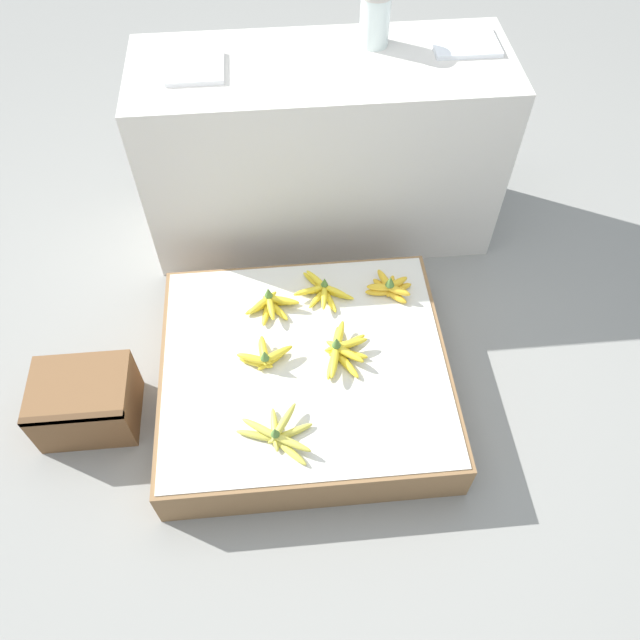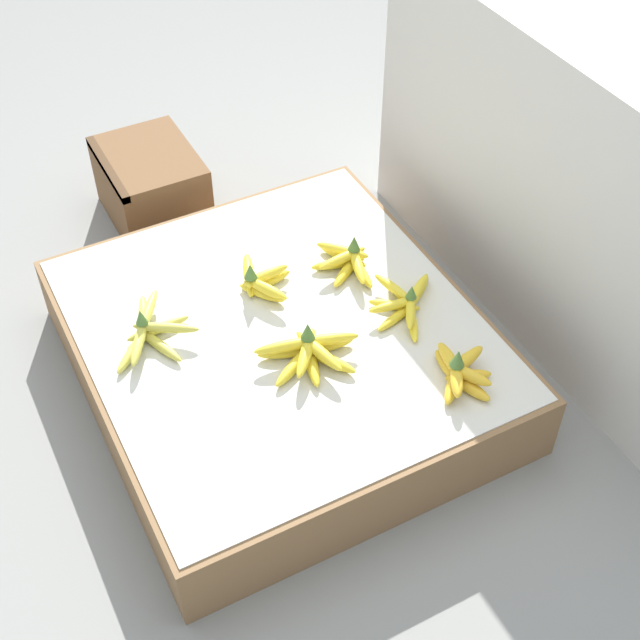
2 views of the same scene
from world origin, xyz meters
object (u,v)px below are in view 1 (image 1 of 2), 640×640
Objects in this scene: banana_bunch_back_midleft at (271,304)px; banana_bunch_back_right at (389,287)px; banana_bunch_middle_midleft at (264,356)px; banana_bunch_front_midleft at (278,434)px; banana_bunch_back_midright at (322,291)px; foam_tray_white at (195,68)px; banana_bunch_middle_midright at (341,351)px; glass_jar at (375,18)px; wooden_crate at (86,402)px.

banana_bunch_back_right is (0.47, 0.04, 0.00)m from banana_bunch_back_midleft.
banana_bunch_middle_midleft is at bearing -98.20° from banana_bunch_back_midleft.
banana_bunch_back_right is (0.47, 0.60, 0.01)m from banana_bunch_front_midleft.
banana_bunch_back_midright is 1.15× the size of foam_tray_white.
banana_bunch_middle_midleft is 1.10× the size of banana_bunch_back_right.
banana_bunch_front_midleft is at bearing -83.80° from banana_bunch_middle_midleft.
banana_bunch_middle_midright is 0.36m from banana_bunch_back_right.
glass_jar is at bearing 58.80° from banana_bunch_back_midleft.
banana_bunch_middle_midleft is at bearing -150.94° from banana_bunch_back_right.
banana_bunch_back_midleft is at bearing -121.20° from glass_jar.
wooden_crate is at bearing -175.90° from banana_bunch_middle_midright.
banana_bunch_back_midright is at bearing 71.42° from banana_bunch_front_midleft.
banana_bunch_front_midleft is 1.38m from foam_tray_white.
wooden_crate is at bearing -116.68° from foam_tray_white.
wooden_crate is 1.79m from glass_jar.
banana_bunch_middle_midleft is (0.67, 0.07, 0.11)m from wooden_crate.
banana_bunch_back_midleft is 1.14× the size of banana_bunch_back_right.
banana_bunch_back_right is at bearing -41.81° from foam_tray_white.
glass_jar is (-0.00, 0.74, 0.71)m from banana_bunch_back_right.
wooden_crate is 1.23m from banana_bunch_back_right.
banana_bunch_back_midright is (0.20, 0.05, -0.00)m from banana_bunch_back_midleft.
foam_tray_white reaches higher than banana_bunch_back_right.
banana_bunch_middle_midright is at bearing -62.69° from foam_tray_white.
foam_tray_white is at bearing 101.40° from banana_bunch_middle_midleft.
banana_bunch_back_midleft is 0.91× the size of banana_bunch_back_midright.
wooden_crate is 1.70× the size of glass_jar.
foam_tray_white is (-0.22, 0.66, 0.61)m from banana_bunch_back_midleft.
banana_bunch_back_right is at bearing -89.80° from glass_jar.
banana_bunch_middle_midleft reaches higher than wooden_crate.
banana_bunch_middle_midright is 1.26m from glass_jar.
banana_bunch_front_midleft is at bearing -90.04° from banana_bunch_back_midleft.
banana_bunch_back_midright reaches higher than wooden_crate.
glass_jar reaches higher than banana_bunch_back_right.
banana_bunch_back_midleft is 0.21m from banana_bunch_back_midright.
wooden_crate is 1.30m from foam_tray_white.
banana_bunch_back_right reaches higher than banana_bunch_back_midright.
banana_bunch_middle_midright reaches higher than wooden_crate.
wooden_crate is at bearing 160.58° from banana_bunch_front_midleft.
glass_jar reaches higher than foam_tray_white.
banana_bunch_back_right is at bearing 4.89° from banana_bunch_back_midleft.
wooden_crate is 1.30× the size of banana_bunch_front_midleft.
wooden_crate is at bearing -163.34° from banana_bunch_back_right.
wooden_crate is 0.77m from banana_bunch_back_midleft.
foam_tray_white is at bearing -170.06° from glass_jar.
banana_bunch_back_midright is at bearing 177.32° from banana_bunch_back_right.
banana_bunch_back_midleft is at bearing -71.79° from foam_tray_white.
foam_tray_white reaches higher than banana_bunch_front_midleft.
banana_bunch_middle_midleft reaches higher than banana_bunch_back_midleft.
banana_bunch_front_midleft is 1.26× the size of foam_tray_white.
banana_bunch_middle_midleft is 0.24m from banana_bunch_back_midleft.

